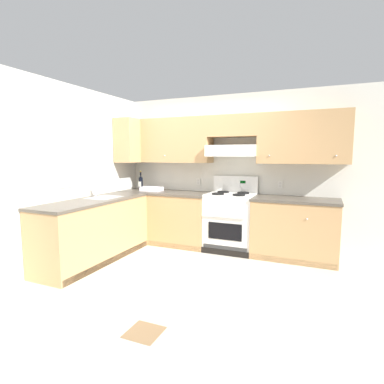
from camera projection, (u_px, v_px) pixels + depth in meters
name	position (u px, v px, depth m)	size (l,w,h in m)	color
ground_plane	(171.00, 273.00, 4.02)	(7.04, 7.04, 0.00)	beige
floor_accent_tile	(144.00, 332.00, 2.67)	(0.30, 0.30, 0.01)	olive
wall_back	(234.00, 159.00, 5.08)	(4.68, 0.57, 2.55)	silver
wall_left	(85.00, 168.00, 4.69)	(0.47, 4.00, 2.55)	silver
counter_back_run	(216.00, 222.00, 5.02)	(3.60, 0.65, 0.91)	tan
counter_left_run	(95.00, 230.00, 4.45)	(0.63, 1.91, 1.13)	tan
stove	(230.00, 221.00, 4.93)	(0.76, 0.62, 1.20)	white
wine_bottle	(141.00, 182.00, 5.62)	(0.07, 0.08, 0.35)	black
bowl	(152.00, 190.00, 5.45)	(0.37, 0.24, 0.07)	silver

